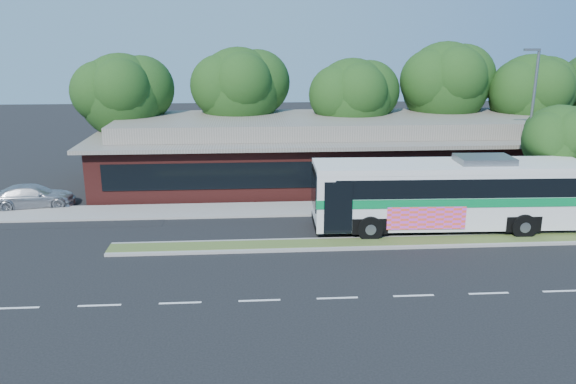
# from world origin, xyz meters

# --- Properties ---
(ground) EXTENTS (120.00, 120.00, 0.00)m
(ground) POSITION_xyz_m (0.00, 0.00, 0.00)
(ground) COLOR black
(ground) RESTS_ON ground
(median_strip) EXTENTS (26.00, 1.10, 0.15)m
(median_strip) POSITION_xyz_m (0.00, 0.60, 0.07)
(median_strip) COLOR #405624
(median_strip) RESTS_ON ground
(sidewalk) EXTENTS (44.00, 2.60, 0.12)m
(sidewalk) POSITION_xyz_m (0.00, 6.40, 0.06)
(sidewalk) COLOR gray
(sidewalk) RESTS_ON ground
(parking_lot) EXTENTS (14.00, 12.00, 0.01)m
(parking_lot) POSITION_xyz_m (-18.00, 10.00, 0.01)
(parking_lot) COLOR black
(parking_lot) RESTS_ON ground
(plaza_building) EXTENTS (33.20, 11.20, 4.45)m
(plaza_building) POSITION_xyz_m (0.00, 12.99, 2.13)
(plaza_building) COLOR #531D1A
(plaza_building) RESTS_ON ground
(lamp_post) EXTENTS (0.93, 0.18, 9.07)m
(lamp_post) POSITION_xyz_m (9.56, 6.00, 4.90)
(lamp_post) COLOR slate
(lamp_post) RESTS_ON ground
(tree_bg_a) EXTENTS (6.47, 5.80, 8.63)m
(tree_bg_a) POSITION_xyz_m (-14.58, 15.14, 5.87)
(tree_bg_a) COLOR black
(tree_bg_a) RESTS_ON ground
(tree_bg_b) EXTENTS (6.69, 6.00, 9.00)m
(tree_bg_b) POSITION_xyz_m (-6.57, 16.14, 6.14)
(tree_bg_b) COLOR black
(tree_bg_b) RESTS_ON ground
(tree_bg_c) EXTENTS (6.24, 5.60, 8.26)m
(tree_bg_c) POSITION_xyz_m (1.40, 15.13, 5.59)
(tree_bg_c) COLOR black
(tree_bg_c) RESTS_ON ground
(tree_bg_d) EXTENTS (6.91, 6.20, 9.37)m
(tree_bg_d) POSITION_xyz_m (8.45, 16.15, 6.42)
(tree_bg_d) COLOR black
(tree_bg_d) RESTS_ON ground
(tree_bg_e) EXTENTS (6.47, 5.80, 8.50)m
(tree_bg_e) POSITION_xyz_m (14.42, 15.14, 5.74)
(tree_bg_e) COLOR black
(tree_bg_e) RESTS_ON ground
(transit_bus) EXTENTS (13.91, 3.52, 3.88)m
(transit_bus) POSITION_xyz_m (3.89, 2.44, 2.16)
(transit_bus) COLOR silver
(transit_bus) RESTS_ON ground
(sedan) EXTENTS (4.89, 2.62, 1.35)m
(sedan) POSITION_xyz_m (-19.00, 7.98, 0.67)
(sedan) COLOR #A2A3A9
(sedan) RESTS_ON ground
(sidewalk_tree) EXTENTS (4.45, 3.99, 6.09)m
(sidewalk_tree) POSITION_xyz_m (11.29, 5.40, 4.18)
(sidewalk_tree) COLOR black
(sidewalk_tree) RESTS_ON ground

